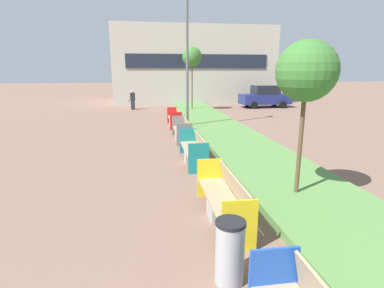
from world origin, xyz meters
name	(u,v)px	position (x,y,z in m)	size (l,w,h in m)	color
planter_grass_strip	(249,150)	(3.20, 12.00, 0.09)	(2.80, 120.00, 0.18)	#568442
building_backdrop	(191,66)	(4.00, 32.84, 3.54)	(15.02, 8.68, 7.07)	#B2AD9E
bench_yellow_frame	(224,201)	(0.94, 7.04, 0.38)	(0.65, 2.44, 0.94)	#9E9B96
bench_teal_frame	(194,151)	(0.94, 11.06, 0.38)	(0.65, 2.40, 0.94)	#9E9B96
bench_grey_frame	(182,132)	(0.94, 14.47, 0.37)	(0.65, 2.24, 0.94)	#9E9B96
bench_red_frame	(175,120)	(0.94, 18.02, 0.37)	(0.65, 2.27, 0.94)	#9E9B96
litter_bin	(230,252)	(0.55, 5.15, 0.48)	(0.43, 0.43, 0.96)	#9EA0A5
street_lamp_post	(187,34)	(1.55, 17.29, 4.84)	(0.24, 0.44, 8.90)	#56595B
sapling_tree_near	(306,72)	(2.90, 7.74, 2.97)	(1.34, 1.34, 3.66)	brown
sapling_tree_far	(192,57)	(2.90, 24.74, 4.05)	(1.48, 1.48, 4.82)	brown
pedestrian_walking	(133,100)	(-1.72, 26.11, 0.78)	(0.53, 0.24, 1.55)	#232633
parked_car_distant	(265,97)	(9.41, 26.10, 0.91)	(4.28, 2.00, 1.86)	navy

